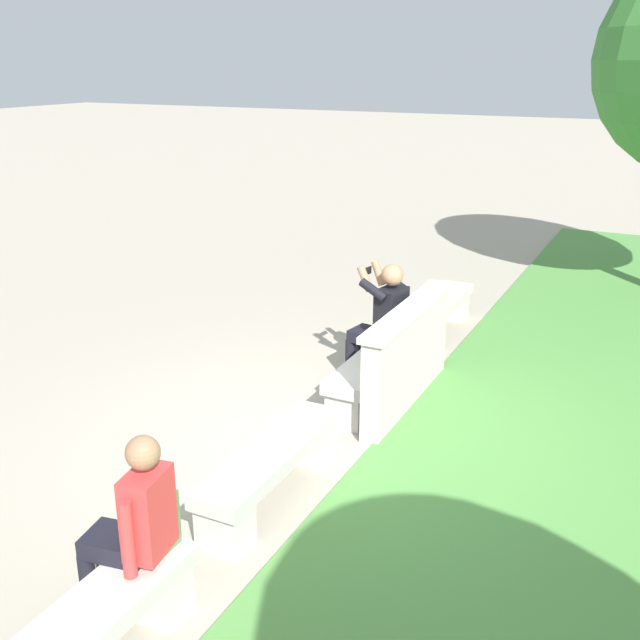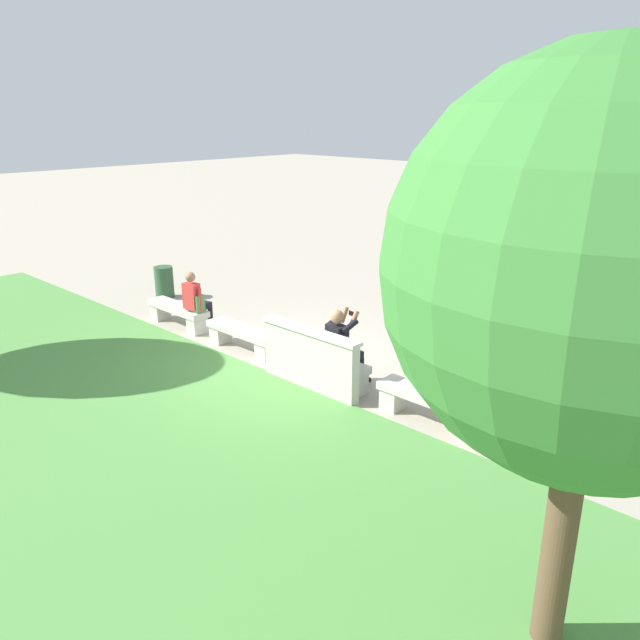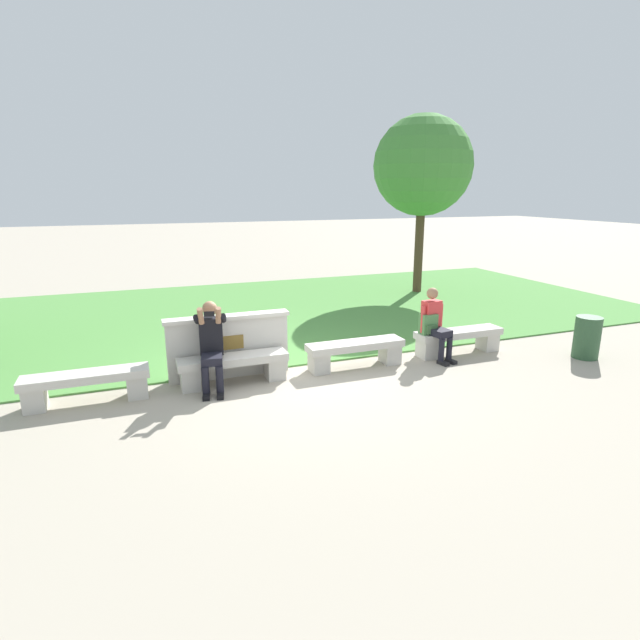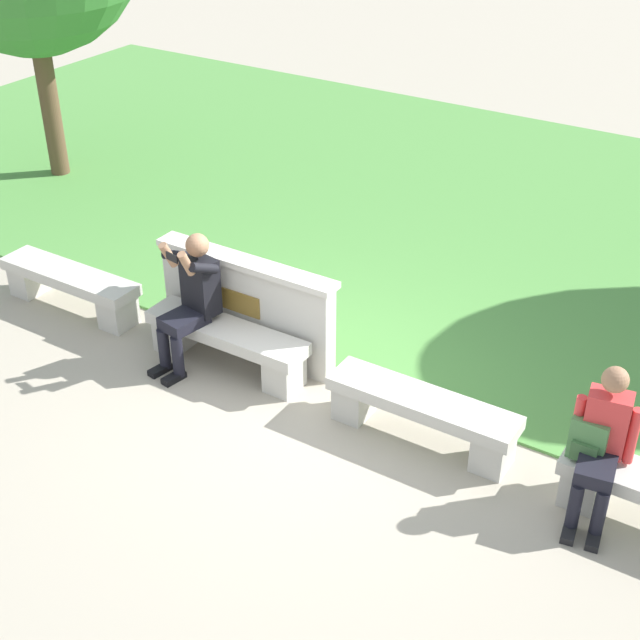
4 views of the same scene
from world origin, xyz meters
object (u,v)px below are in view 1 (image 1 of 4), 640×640
object	(u,v)px
person_photographer	(381,318)
person_distant	(133,524)
bench_mid	(272,466)
backpack	(151,524)
bench_main	(439,311)
bench_near	(375,370)

from	to	relation	value
person_photographer	person_distant	xyz separation A→B (m)	(3.88, 0.01, -0.06)
bench_mid	backpack	world-z (taller)	backpack
person_photographer	backpack	bearing A→B (deg)	0.88
bench_main	person_photographer	size ratio (longest dim) A/B	1.27
bench_main	person_photographer	xyz separation A→B (m)	(1.74, -0.08, 0.44)
person_photographer	backpack	distance (m)	3.78
person_distant	bench_mid	bearing A→B (deg)	177.49
bench_main	backpack	xyz separation A→B (m)	(5.52, -0.02, 0.33)
bench_near	bench_mid	xyz separation A→B (m)	(2.06, 0.00, 0.00)
bench_mid	person_photographer	size ratio (longest dim) A/B	1.27
bench_main	person_photographer	distance (m)	1.79
bench_main	bench_near	bearing A→B (deg)	0.00
bench_main	person_distant	size ratio (longest dim) A/B	1.33
bench_near	person_distant	distance (m)	3.58
bench_main	person_distant	world-z (taller)	person_distant
backpack	person_photographer	bearing A→B (deg)	-179.12
bench_mid	person_distant	size ratio (longest dim) A/B	1.33
person_photographer	bench_mid	bearing A→B (deg)	1.83
bench_near	backpack	distance (m)	3.47
bench_near	bench_mid	bearing A→B (deg)	0.00
person_distant	backpack	size ratio (longest dim) A/B	2.94
bench_main	backpack	world-z (taller)	backpack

